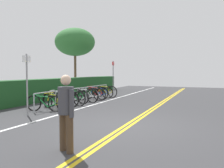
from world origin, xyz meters
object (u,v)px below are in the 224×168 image
Objects in this scene: bike_rack at (80,91)px; bicycle_5 at (84,95)px; bicycle_8 at (99,93)px; bicycle_6 at (90,94)px; pedestrian at (66,108)px; bicycle_4 at (75,97)px; sign_post_near at (27,79)px; bicycle_3 at (70,98)px; bicycle_1 at (54,101)px; bicycle_7 at (95,93)px; bicycle_9 at (106,91)px; bicycle_0 at (45,103)px; sign_post_far at (113,75)px; tree_mid at (75,42)px; bicycle_2 at (61,99)px.

bicycle_5 is (0.30, -0.12, -0.22)m from bike_rack.
bicycle_8 is (1.96, 0.04, -0.03)m from bicycle_5.
bicycle_6 is 8.46m from pedestrian.
bicycle_5 is at bearing -17.77° from bicycle_4.
bike_rack is 4.49× the size of pedestrian.
bicycle_5 is 0.80× the size of sign_post_near.
bike_rack is at bearing -14.04° from bicycle_4.
pedestrian is (-6.38, -3.70, 0.54)m from bicycle_4.
bicycle_3 is at bearing -167.08° from bicycle_4.
bicycle_6 is at bearing -178.85° from bicycle_8.
bicycle_7 reaches higher than bicycle_1.
bike_rack reaches higher than bicycle_1.
bicycle_1 is at bearing -179.62° from bicycle_7.
sign_post_near is at bearing -179.59° from bicycle_3.
pedestrian is at bearing -160.28° from bicycle_9.
bicycle_5 is at bearing -0.00° from sign_post_near.
pedestrian is (-6.67, -3.62, 0.30)m from bike_rack.
bicycle_0 is 5.93m from bicycle_9.
sign_post_far is (2.03, -0.07, 1.08)m from bicycle_8.
bike_rack is 2.91m from bicycle_0.
bicycle_3 is 1.01× the size of bicycle_5.
bicycle_1 reaches higher than bicycle_8.
sign_post_far reaches higher than bicycle_3.
bicycle_9 is at bearing -5.39° from bicycle_8.
bicycle_8 is 0.77m from bicycle_9.
bicycle_5 is at bearing 26.69° from pedestrian.
sign_post_near is (-1.03, -0.05, 1.03)m from bicycle_0.
bike_rack reaches higher than bicycle_5.
bicycle_1 is at bearing -179.67° from bicycle_8.
bike_rack is at bearing 158.73° from bicycle_5.
bike_rack reaches higher than bicycle_6.
bicycle_1 is at bearing 38.87° from pedestrian.
tree_mid is (5.04, 4.42, 3.76)m from bicycle_7.
tree_mid reaches higher than bicycle_7.
bicycle_8 is 2.30m from sign_post_far.
bike_rack is 1.03m from bicycle_6.
pedestrian is (-5.64, -3.53, 0.53)m from bicycle_3.
bicycle_2 is 4.70m from bicycle_9.
pedestrian is (-4.37, -3.52, 0.55)m from bicycle_1.
bicycle_9 reaches higher than bicycle_1.
bicycle_2 is 0.65m from bicycle_3.
tree_mid reaches higher than bicycle_8.
bicycle_7 is (1.65, -0.08, -0.21)m from bike_rack.
bicycle_2 is at bearing 179.38° from bike_rack.
bicycle_9 is at bearing -0.64° from bicycle_5.
bicycle_9 reaches higher than bicycle_8.
bicycle_6 reaches higher than bicycle_0.
sign_post_near is 0.42× the size of tree_mid.
bicycle_1 is at bearing 179.58° from sign_post_far.
bike_rack is at bearing 177.20° from bicycle_9.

